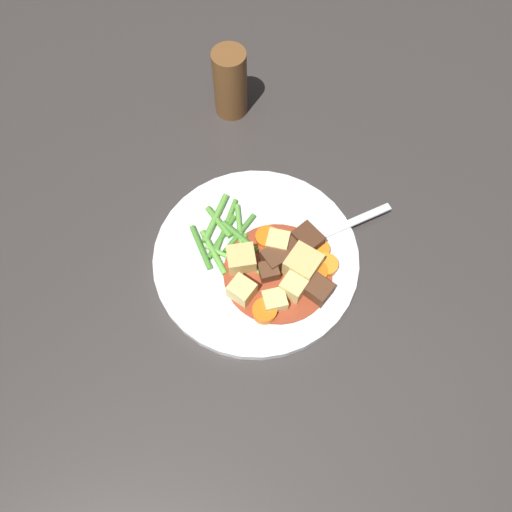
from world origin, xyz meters
name	(u,v)px	position (x,y,z in m)	size (l,w,h in m)	color
ground_plane	(256,260)	(0.00, 0.00, 0.00)	(3.00, 3.00, 0.00)	#383330
dinner_plate	(256,258)	(0.00, 0.00, 0.01)	(0.26, 0.26, 0.01)	white
stew_sauce	(278,272)	(0.03, -0.01, 0.01)	(0.13, 0.13, 0.00)	#93381E
carrot_slice_0	(318,250)	(0.06, 0.04, 0.02)	(0.03, 0.03, 0.01)	orange
carrot_slice_1	(316,273)	(0.08, 0.01, 0.02)	(0.03, 0.03, 0.01)	orange
carrot_slice_2	(265,311)	(0.05, -0.06, 0.02)	(0.03, 0.03, 0.01)	orange
carrot_slice_3	(266,236)	(0.00, 0.03, 0.02)	(0.03, 0.03, 0.01)	orange
carrot_slice_4	(326,265)	(0.08, 0.03, 0.02)	(0.03, 0.03, 0.01)	orange
carrot_slice_5	(305,281)	(0.07, 0.00, 0.02)	(0.03, 0.03, 0.01)	orange
potato_chunk_0	(278,243)	(0.02, 0.02, 0.03)	(0.03, 0.03, 0.03)	#E5CC7A
potato_chunk_1	(294,287)	(0.06, -0.02, 0.03)	(0.03, 0.03, 0.03)	#E5CC7A
potato_chunk_2	(275,301)	(0.05, -0.04, 0.02)	(0.02, 0.03, 0.02)	#E5CC7A
potato_chunk_3	(242,291)	(0.01, -0.05, 0.03)	(0.03, 0.03, 0.03)	#E5CC7A
potato_chunk_4	(241,259)	(-0.01, -0.02, 0.03)	(0.03, 0.03, 0.03)	#DBBC6B
potato_chunk_5	(303,265)	(0.06, 0.01, 0.03)	(0.04, 0.04, 0.03)	#DBBC6B
meat_chunk_0	(276,258)	(0.02, 0.01, 0.02)	(0.03, 0.03, 0.02)	#56331E
meat_chunk_1	(317,289)	(0.09, -0.01, 0.02)	(0.03, 0.03, 0.02)	#56331E
meat_chunk_2	(295,247)	(0.04, 0.03, 0.02)	(0.03, 0.02, 0.02)	#4C2B19
meat_chunk_3	(308,240)	(0.05, 0.05, 0.03)	(0.03, 0.03, 0.03)	#4C2B19
meat_chunk_4	(269,272)	(0.03, -0.01, 0.02)	(0.02, 0.02, 0.02)	#56331E
green_bean_0	(223,234)	(-0.05, 0.00, 0.02)	(0.01, 0.01, 0.07)	#4C8E33
green_bean_1	(219,222)	(-0.06, 0.02, 0.02)	(0.01, 0.01, 0.05)	#599E38
green_bean_2	(239,226)	(-0.04, 0.02, 0.02)	(0.01, 0.01, 0.06)	#66AD42
green_bean_3	(240,233)	(-0.03, 0.02, 0.02)	(0.01, 0.01, 0.06)	#4C8E33
green_bean_4	(240,237)	(-0.03, 0.01, 0.02)	(0.01, 0.01, 0.06)	#4C8E33
green_bean_5	(238,252)	(-0.02, -0.01, 0.02)	(0.01, 0.01, 0.05)	#4C8E33
green_bean_6	(214,252)	(-0.05, -0.02, 0.02)	(0.01, 0.01, 0.07)	#66AD42
green_bean_7	(201,247)	(-0.06, -0.03, 0.02)	(0.01, 0.01, 0.06)	#4C8E33
green_bean_8	(226,226)	(-0.05, 0.02, 0.02)	(0.01, 0.01, 0.08)	#599E38
green_bean_9	(235,260)	(-0.02, -0.02, 0.02)	(0.01, 0.01, 0.08)	#66AD42
green_bean_10	(215,218)	(-0.07, 0.02, 0.02)	(0.01, 0.01, 0.07)	#66AD42
fork	(326,234)	(0.06, 0.07, 0.01)	(0.11, 0.15, 0.00)	silver
pepper_mill	(230,83)	(-0.16, 0.19, 0.05)	(0.05, 0.05, 0.10)	brown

